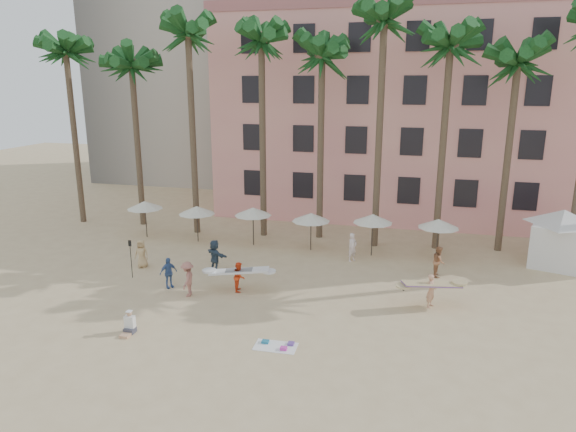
% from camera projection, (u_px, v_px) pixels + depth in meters
% --- Properties ---
extents(ground, '(120.00, 120.00, 0.00)m').
position_uv_depth(ground, '(274.00, 342.00, 22.01)').
color(ground, '#D1B789').
rests_on(ground, ground).
extents(pink_hotel, '(35.00, 14.00, 16.00)m').
position_uv_depth(pink_hotel, '(439.00, 116.00, 42.65)').
color(pink_hotel, '#FAA898').
rests_on(pink_hotel, ground).
extents(palm_row, '(44.40, 5.40, 16.30)m').
position_uv_depth(palm_row, '(344.00, 46.00, 32.62)').
color(palm_row, brown).
rests_on(palm_row, ground).
extents(umbrella_row, '(22.50, 2.70, 2.73)m').
position_uv_depth(umbrella_row, '(281.00, 214.00, 33.84)').
color(umbrella_row, '#332B23').
rests_on(umbrella_row, ground).
extents(cabana, '(5.69, 5.69, 3.50)m').
position_uv_depth(cabana, '(561.00, 233.00, 30.54)').
color(cabana, silver).
rests_on(cabana, ground).
extents(beach_towel, '(1.82, 1.05, 0.14)m').
position_uv_depth(beach_towel, '(277.00, 346.00, 21.63)').
color(beach_towel, white).
rests_on(beach_towel, ground).
extents(carrier_yellow, '(2.98, 1.83, 1.70)m').
position_uv_depth(carrier_yellow, '(431.00, 288.00, 25.20)').
color(carrier_yellow, tan).
rests_on(carrier_yellow, ground).
extents(carrier_white, '(3.26, 1.43, 1.59)m').
position_uv_depth(carrier_white, '(239.00, 275.00, 27.18)').
color(carrier_white, '#F44419').
rests_on(carrier_white, ground).
extents(beachgoers, '(17.96, 8.45, 1.89)m').
position_uv_depth(beachgoers, '(242.00, 262.00, 28.99)').
color(beachgoers, tan).
rests_on(beachgoers, ground).
extents(paddle, '(0.18, 0.04, 2.23)m').
position_uv_depth(paddle, '(131.00, 254.00, 28.84)').
color(paddle, black).
rests_on(paddle, ground).
extents(seated_man, '(0.45, 0.79, 1.03)m').
position_uv_depth(seated_man, '(129.00, 326.00, 22.70)').
color(seated_man, '#3F3F4C').
rests_on(seated_man, ground).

